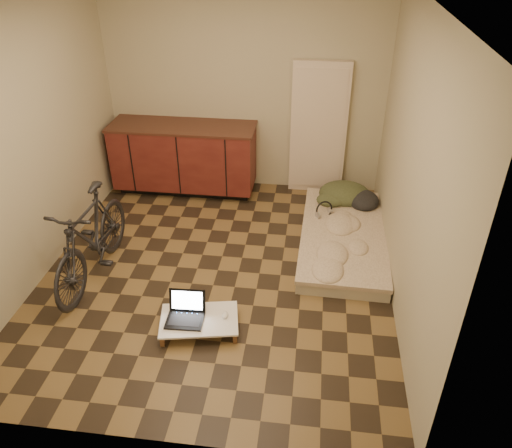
# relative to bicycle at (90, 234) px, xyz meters

# --- Properties ---
(room_shell) EXTENTS (3.50, 4.00, 2.60)m
(room_shell) POSITION_rel_bicycle_xyz_m (1.20, 0.24, 0.79)
(room_shell) COLOR brown
(room_shell) RESTS_ON ground
(cabinets) EXTENTS (1.84, 0.62, 0.91)m
(cabinets) POSITION_rel_bicycle_xyz_m (0.45, 1.94, -0.04)
(cabinets) COLOR black
(cabinets) RESTS_ON ground
(appliance_panel) EXTENTS (0.70, 0.10, 1.70)m
(appliance_panel) POSITION_rel_bicycle_xyz_m (2.15, 2.18, 0.34)
(appliance_panel) COLOR beige
(appliance_panel) RESTS_ON ground
(bicycle) EXTENTS (0.53, 1.59, 1.02)m
(bicycle) POSITION_rel_bicycle_xyz_m (0.00, 0.00, 0.00)
(bicycle) COLOR black
(bicycle) RESTS_ON ground
(futon) EXTENTS (0.97, 1.96, 0.17)m
(futon) POSITION_rel_bicycle_xyz_m (2.50, 0.90, -0.43)
(futon) COLOR #B6AB92
(futon) RESTS_ON ground
(clothing_pile) EXTENTS (0.67, 0.57, 0.26)m
(clothing_pile) POSITION_rel_bicycle_xyz_m (2.58, 1.64, -0.21)
(clothing_pile) COLOR #394126
(clothing_pile) RESTS_ON futon
(headphones) EXTENTS (0.31, 0.31, 0.16)m
(headphones) POSITION_rel_bicycle_xyz_m (2.28, 1.22, -0.27)
(headphones) COLOR black
(headphones) RESTS_ON futon
(lap_desk) EXTENTS (0.75, 0.56, 0.11)m
(lap_desk) POSITION_rel_bicycle_xyz_m (1.20, -0.63, -0.41)
(lap_desk) COLOR brown
(lap_desk) RESTS_ON ground
(laptop) EXTENTS (0.34, 0.30, 0.22)m
(laptop) POSITION_rel_bicycle_xyz_m (1.08, -0.62, -0.35)
(laptop) COLOR black
(laptop) RESTS_ON lap_desk
(mouse) EXTENTS (0.06, 0.09, 0.03)m
(mouse) POSITION_rel_bicycle_xyz_m (1.42, -0.56, -0.38)
(mouse) COLOR white
(mouse) RESTS_ON lap_desk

